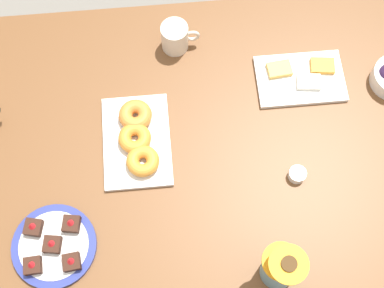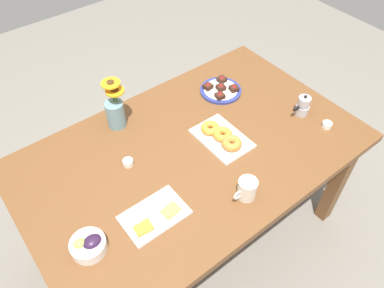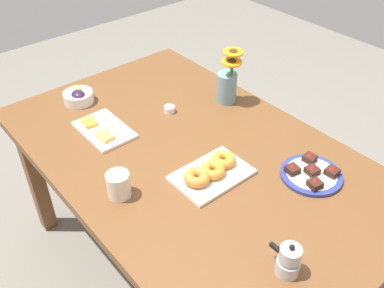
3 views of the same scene
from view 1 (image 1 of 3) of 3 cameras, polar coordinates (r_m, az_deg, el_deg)
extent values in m
plane|color=slate|center=(2.23, 0.00, -7.34)|extent=(6.00, 6.00, 0.00)
cube|color=brown|center=(1.54, 0.00, -0.82)|extent=(1.60, 1.00, 0.04)
cube|color=brown|center=(2.19, 18.25, 7.71)|extent=(0.07, 0.07, 0.70)
cylinder|color=silver|center=(1.63, -1.85, 11.32)|extent=(0.08, 0.08, 0.09)
cylinder|color=brown|center=(1.60, -1.90, 12.12)|extent=(0.07, 0.07, 0.00)
torus|color=silver|center=(1.63, 0.03, 11.47)|extent=(0.05, 0.01, 0.05)
cube|color=white|center=(1.64, 11.45, 6.82)|extent=(0.26, 0.17, 0.01)
cube|color=#EFB74C|center=(1.63, 9.30, 7.88)|extent=(0.07, 0.06, 0.02)
cube|color=white|center=(1.62, 12.34, 6.47)|extent=(0.08, 0.06, 0.01)
cube|color=orange|center=(1.66, 13.74, 8.10)|extent=(0.08, 0.06, 0.01)
cube|color=white|center=(1.53, -5.91, 0.28)|extent=(0.19, 0.28, 0.01)
torus|color=orange|center=(1.48, -5.27, -1.82)|extent=(0.11, 0.11, 0.04)
torus|color=orange|center=(1.51, -6.13, 0.62)|extent=(0.11, 0.11, 0.04)
torus|color=orange|center=(1.53, -6.06, 3.08)|extent=(0.12, 0.12, 0.04)
cylinder|color=white|center=(1.51, 11.15, -3.21)|extent=(0.05, 0.05, 0.03)
cylinder|color=#C68923|center=(1.50, 11.22, -3.09)|extent=(0.04, 0.04, 0.01)
cylinder|color=navy|center=(1.48, -14.48, -10.49)|extent=(0.22, 0.22, 0.01)
cylinder|color=white|center=(1.48, -14.50, -10.48)|extent=(0.18, 0.18, 0.01)
cube|color=#381E14|center=(1.49, -16.56, -8.52)|extent=(0.05, 0.05, 0.02)
cone|color=red|center=(1.47, -16.76, -8.35)|extent=(0.02, 0.02, 0.01)
cube|color=#381E14|center=(1.46, -12.74, -8.32)|extent=(0.05, 0.05, 0.02)
cone|color=red|center=(1.45, -12.90, -8.15)|extent=(0.02, 0.02, 0.01)
cube|color=#381E14|center=(1.47, -16.63, -12.32)|extent=(0.05, 0.05, 0.02)
cone|color=red|center=(1.45, -16.83, -12.20)|extent=(0.02, 0.02, 0.01)
cube|color=#381E14|center=(1.44, -12.71, -12.18)|extent=(0.05, 0.05, 0.02)
cone|color=red|center=(1.42, -12.87, -12.06)|extent=(0.02, 0.02, 0.01)
cube|color=#381E14|center=(1.46, -14.67, -10.33)|extent=(0.05, 0.05, 0.02)
cone|color=red|center=(1.44, -14.86, -10.18)|extent=(0.02, 0.02, 0.01)
cylinder|color=#6B939E|center=(1.38, 9.46, -12.94)|extent=(0.09, 0.09, 0.14)
cylinder|color=#3D702D|center=(1.26, 9.86, -12.89)|extent=(0.01, 0.01, 0.10)
cylinder|color=orange|center=(1.21, 10.28, -12.51)|extent=(0.09, 0.09, 0.01)
cylinder|color=#472D14|center=(1.20, 10.33, -12.46)|extent=(0.04, 0.04, 0.01)
cylinder|color=#3D702D|center=(1.28, 9.29, -12.49)|extent=(0.01, 0.01, 0.06)
cylinder|color=orange|center=(1.25, 9.53, -12.25)|extent=(0.09, 0.09, 0.01)
cylinder|color=#472D14|center=(1.24, 9.57, -12.20)|extent=(0.04, 0.04, 0.01)
camera|label=2|loc=(1.66, 43.72, 56.37)|focal=35.00mm
camera|label=3|loc=(1.71, -52.88, 38.30)|focal=40.00mm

